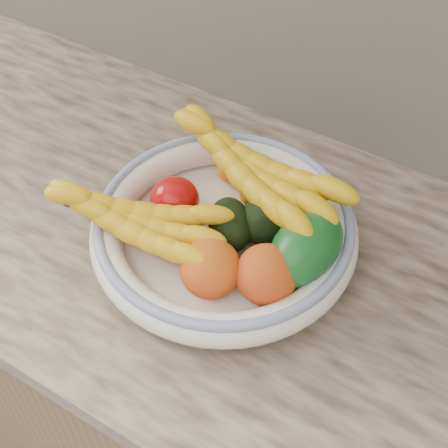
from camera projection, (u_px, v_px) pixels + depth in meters
kitchen_counter at (230, 374)px, 1.29m from camera, size 2.44×0.66×1.40m
fruit_bowl at (224, 229)px, 0.91m from camera, size 0.39×0.39×0.08m
clementine_back_left at (233, 169)px, 0.98m from camera, size 0.06×0.06×0.05m
clementine_back_right at (277, 194)px, 0.95m from camera, size 0.06×0.06×0.05m
clementine_back_mid at (254, 193)px, 0.95m from camera, size 0.05×0.05×0.04m
tomato_left at (175, 200)px, 0.93m from camera, size 0.07×0.07×0.07m
tomato_near_left at (158, 223)px, 0.90m from camera, size 0.08×0.08×0.06m
avocado_center at (230, 224)px, 0.89m from camera, size 0.11×0.11×0.06m
avocado_right at (272, 216)px, 0.90m from camera, size 0.11×0.13×0.08m
green_mango at (306, 248)px, 0.85m from camera, size 0.12×0.14×0.12m
peach_front at (210, 268)px, 0.84m from camera, size 0.10×0.10×0.08m
peach_right at (267, 275)px, 0.83m from camera, size 0.10×0.10×0.08m
banana_bunch_back at (252, 175)px, 0.93m from camera, size 0.36×0.21×0.10m
banana_bunch_front at (136, 224)px, 0.87m from camera, size 0.30×0.17×0.08m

